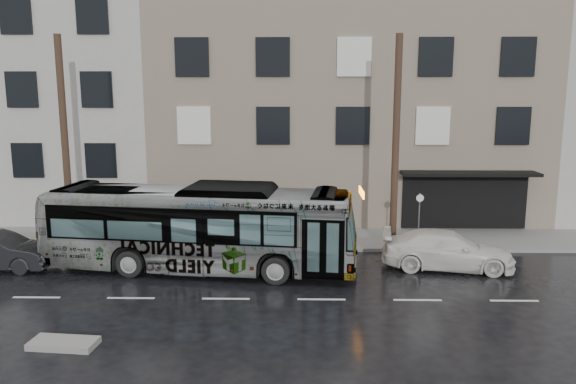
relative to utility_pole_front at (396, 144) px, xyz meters
name	(u,v)px	position (x,y,z in m)	size (l,w,h in m)	color
ground	(234,275)	(-6.50, -3.30, -4.65)	(120.00, 120.00, 0.00)	black
sidewalk	(246,239)	(-6.50, 1.60, -4.58)	(90.00, 3.60, 0.15)	gray
building_taupe	(343,114)	(-1.50, 9.40, 0.85)	(20.00, 12.00, 11.00)	gray
utility_pole_front	(396,144)	(0.00, 0.00, 0.00)	(0.30, 0.30, 9.00)	#442F22
utility_pole_rear	(65,143)	(-14.00, 0.00, 0.00)	(0.30, 0.30, 9.00)	#442F22
sign_post	(419,221)	(1.10, 0.00, -3.30)	(0.06, 0.06, 2.40)	slate
bus	(199,228)	(-7.88, -2.73, -2.97)	(2.82, 12.06, 3.36)	#B2B2B2
white_sedan	(447,250)	(1.74, -2.35, -3.92)	(2.05, 5.05, 1.46)	white
slush_pile	(64,343)	(-10.47, -9.41, -4.56)	(1.80, 0.80, 0.18)	gray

